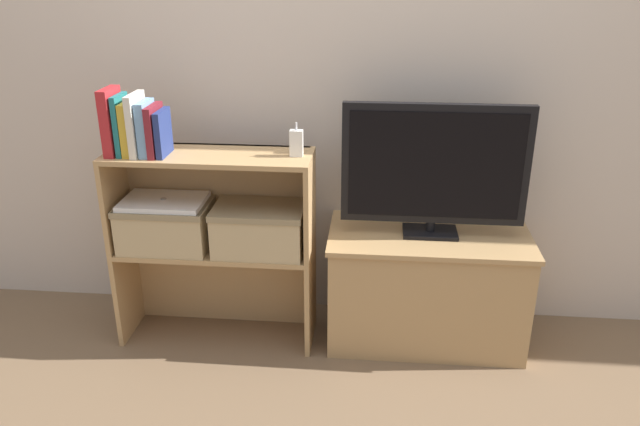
{
  "coord_description": "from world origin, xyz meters",
  "views": [
    {
      "loc": [
        0.21,
        -2.15,
        1.54
      ],
      "look_at": [
        0.0,
        0.14,
        0.59
      ],
      "focal_mm": 35.0,
      "sensor_mm": 36.0,
      "label": 1
    }
  ],
  "objects_px": {
    "book_navy": "(163,133)",
    "book_teal": "(122,125)",
    "storage_basket_left": "(166,223)",
    "tv_stand": "(426,286)",
    "book_mustard": "(129,129)",
    "tv": "(435,167)",
    "book_ivory": "(137,125)",
    "storage_basket_right": "(259,227)",
    "book_crimson": "(112,122)",
    "baby_monitor": "(296,143)",
    "book_skyblue": "(146,128)",
    "laptop": "(164,201)",
    "book_maroon": "(155,130)"
  },
  "relations": [
    {
      "from": "book_skyblue",
      "to": "book_maroon",
      "type": "distance_m",
      "value": 0.03
    },
    {
      "from": "baby_monitor",
      "to": "storage_basket_left",
      "type": "height_order",
      "value": "baby_monitor"
    },
    {
      "from": "book_crimson",
      "to": "storage_basket_left",
      "type": "distance_m",
      "value": 0.46
    },
    {
      "from": "tv",
      "to": "storage_basket_left",
      "type": "xyz_separation_m",
      "value": [
        -1.08,
        -0.08,
        -0.25
      ]
    },
    {
      "from": "book_teal",
      "to": "book_mustard",
      "type": "distance_m",
      "value": 0.03
    },
    {
      "from": "book_skyblue",
      "to": "book_navy",
      "type": "bearing_deg",
      "value": 0.0
    },
    {
      "from": "book_crimson",
      "to": "book_ivory",
      "type": "relative_size",
      "value": 1.08
    },
    {
      "from": "tv",
      "to": "book_mustard",
      "type": "distance_m",
      "value": 1.19
    },
    {
      "from": "book_navy",
      "to": "storage_basket_right",
      "type": "distance_m",
      "value": 0.53
    },
    {
      "from": "book_navy",
      "to": "book_skyblue",
      "type": "bearing_deg",
      "value": -180.0
    },
    {
      "from": "tv",
      "to": "book_mustard",
      "type": "bearing_deg",
      "value": -174.97
    },
    {
      "from": "tv_stand",
      "to": "storage_basket_right",
      "type": "bearing_deg",
      "value": -172.99
    },
    {
      "from": "storage_basket_left",
      "to": "book_maroon",
      "type": "bearing_deg",
      "value": -83.99
    },
    {
      "from": "book_teal",
      "to": "storage_basket_left",
      "type": "relative_size",
      "value": 0.63
    },
    {
      "from": "book_navy",
      "to": "laptop",
      "type": "relative_size",
      "value": 0.53
    },
    {
      "from": "book_teal",
      "to": "book_maroon",
      "type": "bearing_deg",
      "value": 0.0
    },
    {
      "from": "book_mustard",
      "to": "storage_basket_left",
      "type": "bearing_deg",
      "value": 11.71
    },
    {
      "from": "book_teal",
      "to": "book_mustard",
      "type": "xyz_separation_m",
      "value": [
        0.03,
        -0.0,
        -0.01
      ]
    },
    {
      "from": "tv",
      "to": "storage_basket_right",
      "type": "xyz_separation_m",
      "value": [
        -0.69,
        -0.08,
        -0.25
      ]
    },
    {
      "from": "laptop",
      "to": "book_crimson",
      "type": "bearing_deg",
      "value": -172.96
    },
    {
      "from": "tv",
      "to": "book_navy",
      "type": "bearing_deg",
      "value": -174.34
    },
    {
      "from": "tv",
      "to": "book_teal",
      "type": "bearing_deg",
      "value": -175.09
    },
    {
      "from": "tv_stand",
      "to": "laptop",
      "type": "distance_m",
      "value": 1.15
    },
    {
      "from": "tv",
      "to": "book_ivory",
      "type": "relative_size",
      "value": 3.08
    },
    {
      "from": "tv",
      "to": "storage_basket_left",
      "type": "height_order",
      "value": "tv"
    },
    {
      "from": "book_navy",
      "to": "storage_basket_left",
      "type": "relative_size",
      "value": 0.48
    },
    {
      "from": "tv",
      "to": "baby_monitor",
      "type": "distance_m",
      "value": 0.55
    },
    {
      "from": "laptop",
      "to": "storage_basket_right",
      "type": "bearing_deg",
      "value": 0.0
    },
    {
      "from": "tv",
      "to": "book_maroon",
      "type": "bearing_deg",
      "value": -174.5
    },
    {
      "from": "book_ivory",
      "to": "baby_monitor",
      "type": "height_order",
      "value": "book_ivory"
    },
    {
      "from": "tv_stand",
      "to": "book_ivory",
      "type": "xyz_separation_m",
      "value": [
        -1.15,
        -0.11,
        0.7
      ]
    },
    {
      "from": "storage_basket_right",
      "to": "storage_basket_left",
      "type": "bearing_deg",
      "value": 180.0
    },
    {
      "from": "tv",
      "to": "book_skyblue",
      "type": "height_order",
      "value": "book_skyblue"
    },
    {
      "from": "book_teal",
      "to": "book_navy",
      "type": "height_order",
      "value": "book_teal"
    },
    {
      "from": "tv_stand",
      "to": "book_mustard",
      "type": "relative_size",
      "value": 4.04
    },
    {
      "from": "book_navy",
      "to": "book_teal",
      "type": "bearing_deg",
      "value": -180.0
    },
    {
      "from": "book_skyblue",
      "to": "storage_basket_right",
      "type": "height_order",
      "value": "book_skyblue"
    },
    {
      "from": "book_teal",
      "to": "book_skyblue",
      "type": "xyz_separation_m",
      "value": [
        0.1,
        0.0,
        -0.01
      ]
    },
    {
      "from": "book_crimson",
      "to": "storage_basket_left",
      "type": "height_order",
      "value": "book_crimson"
    },
    {
      "from": "book_mustard",
      "to": "book_maroon",
      "type": "distance_m",
      "value": 0.1
    },
    {
      "from": "tv",
      "to": "book_maroon",
      "type": "distance_m",
      "value": 1.09
    },
    {
      "from": "book_navy",
      "to": "storage_basket_left",
      "type": "xyz_separation_m",
      "value": [
        -0.03,
        0.02,
        -0.39
      ]
    },
    {
      "from": "book_crimson",
      "to": "storage_basket_right",
      "type": "height_order",
      "value": "book_crimson"
    },
    {
      "from": "tv",
      "to": "book_mustard",
      "type": "xyz_separation_m",
      "value": [
        -1.18,
        -0.1,
        0.15
      ]
    },
    {
      "from": "book_maroon",
      "to": "laptop",
      "type": "relative_size",
      "value": 0.59
    },
    {
      "from": "book_maroon",
      "to": "storage_basket_left",
      "type": "xyz_separation_m",
      "value": [
        -0.0,
        0.02,
        -0.4
      ]
    },
    {
      "from": "book_mustard",
      "to": "laptop",
      "type": "bearing_deg",
      "value": 11.71
    },
    {
      "from": "book_ivory",
      "to": "storage_basket_left",
      "type": "distance_m",
      "value": 0.42
    },
    {
      "from": "book_crimson",
      "to": "laptop",
      "type": "relative_size",
      "value": 0.77
    },
    {
      "from": "book_skyblue",
      "to": "book_navy",
      "type": "relative_size",
      "value": 1.19
    }
  ]
}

